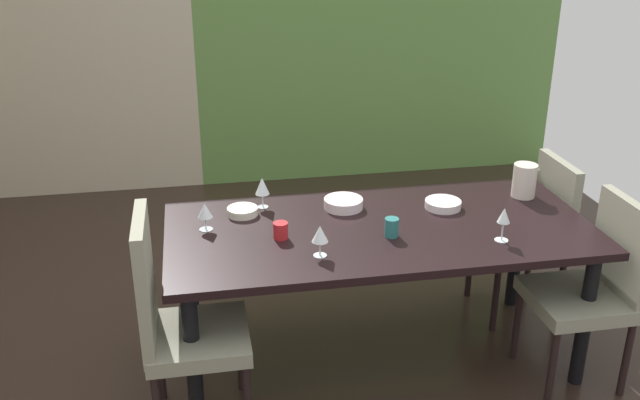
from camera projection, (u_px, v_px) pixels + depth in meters
name	position (u px, v px, depth m)	size (l,w,h in m)	color
ground_plane	(299.00, 397.00, 3.45)	(5.40, 5.97, 0.02)	#30231C
back_panel_interior	(34.00, 23.00, 5.32)	(2.34, 0.10, 2.72)	beige
garden_window_panel	(383.00, 14.00, 5.77)	(3.06, 0.10, 2.72)	#618E44
dining_table	(379.00, 241.00, 3.48)	(2.06, 0.96, 0.76)	black
chair_right_far	(532.00, 229.00, 4.00)	(0.44, 0.44, 0.91)	gray
chair_left_near	(176.00, 318.00, 3.07)	(0.45, 0.44, 1.03)	gray
chair_right_near	(594.00, 283.00, 3.41)	(0.44, 0.44, 0.94)	gray
wine_glass_rear	(320.00, 235.00, 3.12)	(0.07, 0.07, 0.15)	silver
wine_glass_center	(205.00, 211.00, 3.37)	(0.07, 0.07, 0.14)	silver
wine_glass_front	(262.00, 187.00, 3.62)	(0.07, 0.07, 0.16)	silver
wine_glass_north	(504.00, 217.00, 3.26)	(0.06, 0.06, 0.16)	silver
serving_bowl_near_window	(243.00, 211.00, 3.57)	(0.15, 0.15, 0.04)	silver
serving_bowl_east	(343.00, 203.00, 3.64)	(0.20, 0.20, 0.05)	silver
serving_bowl_corner	(443.00, 204.00, 3.65)	(0.19, 0.19, 0.04)	white
cup_right	(281.00, 231.00, 3.31)	(0.07, 0.07, 0.08)	red
cup_left	(392.00, 227.00, 3.33)	(0.07, 0.07, 0.09)	#276C6C
pitcher_near_shelf	(525.00, 180.00, 3.76)	(0.14, 0.12, 0.18)	beige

